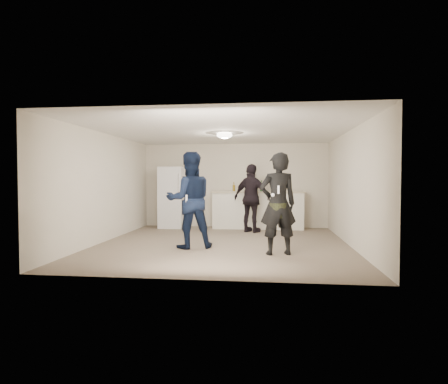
# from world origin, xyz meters

# --- Properties ---
(floor) EXTENTS (6.00, 6.00, 0.00)m
(floor) POSITION_xyz_m (0.00, 0.00, 0.00)
(floor) COLOR #6B5B4C
(floor) RESTS_ON ground
(ceiling) EXTENTS (6.00, 6.00, 0.00)m
(ceiling) POSITION_xyz_m (0.00, 0.00, 2.50)
(ceiling) COLOR silver
(ceiling) RESTS_ON wall_back
(wall_back) EXTENTS (6.00, 0.00, 6.00)m
(wall_back) POSITION_xyz_m (0.00, 3.00, 1.25)
(wall_back) COLOR beige
(wall_back) RESTS_ON floor
(wall_front) EXTENTS (6.00, 0.00, 6.00)m
(wall_front) POSITION_xyz_m (0.00, -3.00, 1.25)
(wall_front) COLOR beige
(wall_front) RESTS_ON floor
(wall_left) EXTENTS (0.00, 6.00, 6.00)m
(wall_left) POSITION_xyz_m (-2.75, 0.00, 1.25)
(wall_left) COLOR beige
(wall_left) RESTS_ON floor
(wall_right) EXTENTS (0.00, 6.00, 6.00)m
(wall_right) POSITION_xyz_m (2.75, 0.00, 1.25)
(wall_right) COLOR beige
(wall_right) RESTS_ON floor
(counter) EXTENTS (2.60, 0.56, 1.05)m
(counter) POSITION_xyz_m (0.70, 2.67, 0.53)
(counter) COLOR white
(counter) RESTS_ON floor
(counter_top) EXTENTS (2.68, 0.64, 0.04)m
(counter_top) POSITION_xyz_m (0.70, 2.67, 1.07)
(counter_top) COLOR #C2B097
(counter_top) RESTS_ON counter
(fridge) EXTENTS (0.70, 0.70, 1.80)m
(fridge) POSITION_xyz_m (-1.83, 2.60, 0.90)
(fridge) COLOR white
(fridge) RESTS_ON floor
(fridge_handle) EXTENTS (0.02, 0.02, 0.60)m
(fridge_handle) POSITION_xyz_m (-1.55, 2.23, 1.30)
(fridge_handle) COLOR silver
(fridge_handle) RESTS_ON fridge
(ceiling_dome) EXTENTS (0.36, 0.36, 0.16)m
(ceiling_dome) POSITION_xyz_m (0.00, 0.30, 2.45)
(ceiling_dome) COLOR white
(ceiling_dome) RESTS_ON ceiling
(shaker) EXTENTS (0.08, 0.08, 0.17)m
(shaker) POSITION_xyz_m (0.35, 2.62, 1.18)
(shaker) COLOR silver
(shaker) RESTS_ON counter_top
(man) EXTENTS (1.18, 1.06, 2.01)m
(man) POSITION_xyz_m (-0.64, -0.55, 1.01)
(man) COLOR #0F1F3F
(man) RESTS_ON floor
(woman) EXTENTS (0.81, 0.63, 1.95)m
(woman) POSITION_xyz_m (1.18, -1.05, 0.97)
(woman) COLOR black
(woman) RESTS_ON floor
(camo_shorts) EXTENTS (0.34, 0.34, 0.28)m
(camo_shorts) POSITION_xyz_m (1.18, -1.05, 0.85)
(camo_shorts) COLOR #2B3417
(camo_shorts) RESTS_ON woman
(spectator) EXTENTS (1.17, 0.91, 1.85)m
(spectator) POSITION_xyz_m (0.56, 1.89, 0.93)
(spectator) COLOR black
(spectator) RESTS_ON floor
(remote_man) EXTENTS (0.04, 0.04, 0.15)m
(remote_man) POSITION_xyz_m (-0.64, -0.83, 1.05)
(remote_man) COLOR silver
(remote_man) RESTS_ON man
(nunchuk_man) EXTENTS (0.07, 0.07, 0.07)m
(nunchuk_man) POSITION_xyz_m (-0.52, -0.80, 0.98)
(nunchuk_man) COLOR white
(nunchuk_man) RESTS_ON man
(remote_woman) EXTENTS (0.04, 0.04, 0.15)m
(remote_woman) POSITION_xyz_m (1.18, -1.30, 1.25)
(remote_woman) COLOR white
(remote_woman) RESTS_ON woman
(nunchuk_woman) EXTENTS (0.07, 0.07, 0.07)m
(nunchuk_woman) POSITION_xyz_m (1.08, -1.27, 1.15)
(nunchuk_woman) COLOR white
(nunchuk_woman) RESTS_ON woman
(bottle_cluster) EXTENTS (1.31, 0.33, 0.27)m
(bottle_cluster) POSITION_xyz_m (0.76, 2.70, 1.20)
(bottle_cluster) COLOR brown
(bottle_cluster) RESTS_ON counter_top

